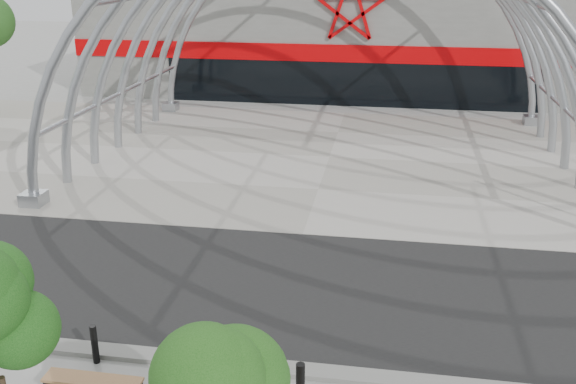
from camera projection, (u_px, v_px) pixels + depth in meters
ground at (259, 362)px, 14.39m from camera, size 140.00×140.00×0.00m
road at (285, 286)px, 17.63m from camera, size 140.00×7.00×0.02m
forecourt at (329, 157)px, 28.71m from camera, size 60.00×17.00×0.04m
kerb at (257, 366)px, 14.14m from camera, size 60.00×0.50×0.12m
arena_building at (357, 25)px, 43.91m from camera, size 34.00×15.24×8.00m
vault_canopy at (329, 157)px, 28.71m from camera, size 20.80×15.80×20.36m
bollard_0 at (95, 344)px, 14.22m from camera, size 0.15×0.15×0.94m
bollard_1 at (248, 356)px, 13.80m from camera, size 0.15×0.15×0.94m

